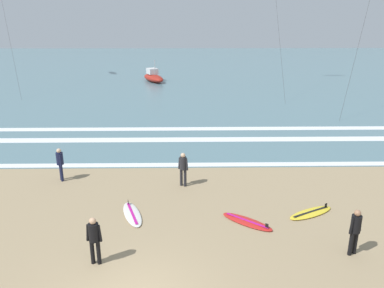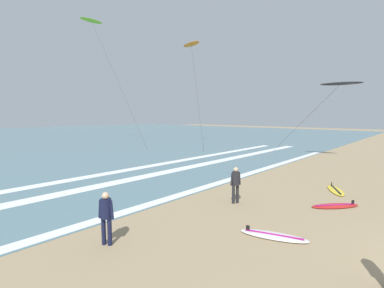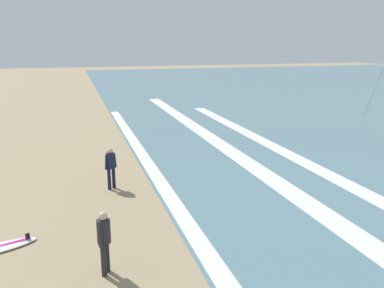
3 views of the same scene
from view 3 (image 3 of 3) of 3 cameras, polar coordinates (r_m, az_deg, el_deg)
The scene contains 4 objects.
wave_foam_shoreline at distance 12.23m, azimuth -0.17°, elevation -11.92°, with size 42.70×0.56×0.01m, color white.
wave_foam_mid_break at distance 15.13m, azimuth 14.53°, elevation -7.10°, with size 52.31×0.95×0.01m, color white.
surfer_mid_group at distance 9.94m, azimuth -12.33°, elevation -12.75°, with size 0.49×0.32×1.60m.
surfer_foreground_main at distance 15.35m, azimuth -11.42°, elevation -2.87°, with size 0.32×0.49×1.60m.
Camera 3 is at (10.18, 7.12, 5.43)m, focal length 37.71 mm.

